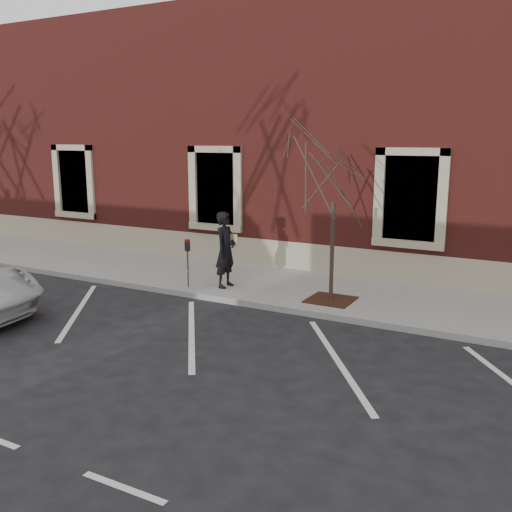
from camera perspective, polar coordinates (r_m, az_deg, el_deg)
The scene contains 9 objects.
ground at distance 13.76m, azimuth -1.20°, elevation -4.94°, with size 120.00×120.00×0.00m, color #28282B.
sidewalk_near at distance 15.22m, azimuth 2.07°, elevation -3.00°, with size 40.00×3.50×0.15m, color #A19F97.
curb_near at distance 13.70m, azimuth -1.30°, elevation -4.69°, with size 40.00×0.12×0.15m, color #9E9E99.
parking_stripes at distance 11.99m, azimuth -6.46°, elevation -7.56°, with size 28.00×4.40×0.01m, color silver, non-canonical shape.
building_civic at distance 20.26m, azimuth 9.91°, elevation 11.73°, with size 40.00×8.62×8.00m.
man at distance 14.64m, azimuth -3.05°, elevation 0.63°, with size 0.71×0.47×1.96m, color black.
parking_meter at distance 14.70m, azimuth -6.86°, elevation 0.19°, with size 0.11×0.09×1.26m.
tree_grate at distance 13.74m, azimuth 7.48°, elevation -4.35°, with size 1.06×1.06×0.03m, color #3C1B13.
sapling at distance 13.23m, azimuth 7.83°, elevation 8.18°, with size 2.57×2.57×4.29m.
Camera 1 is at (6.55, -11.43, 3.97)m, focal length 40.00 mm.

